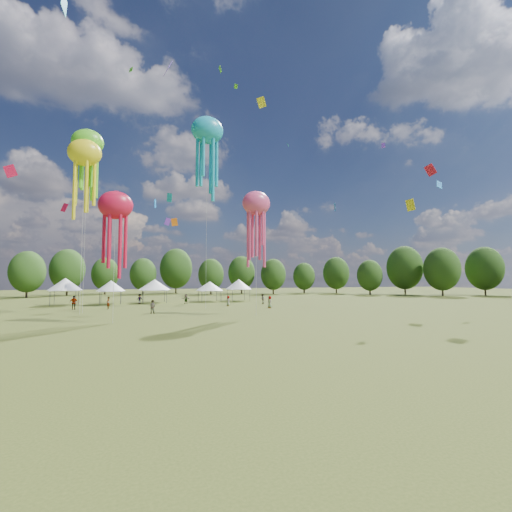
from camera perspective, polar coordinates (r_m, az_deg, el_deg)
name	(u,v)px	position (r m, az deg, el deg)	size (l,w,h in m)	color
ground	(375,396)	(14.71, 18.25, -20.16)	(300.00, 300.00, 0.00)	#384416
spectator_near	(152,307)	(46.62, -16.01, -7.69)	(0.81, 0.63, 1.66)	gray
spectators_far	(181,300)	(59.03, -11.74, -6.85)	(29.61, 16.38, 1.92)	gray
festival_tents	(158,285)	(67.11, -15.13, -4.43)	(34.88, 7.45, 4.42)	#47474C
show_kites	(159,168)	(49.96, -15.07, 13.28)	(23.25, 17.22, 28.45)	yellow
small_kites	(196,104)	(60.34, -9.38, 22.57)	(77.12, 62.25, 46.67)	yellow
treeline	(154,267)	(73.91, -15.77, -1.72)	(201.57, 95.24, 13.43)	#38281C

